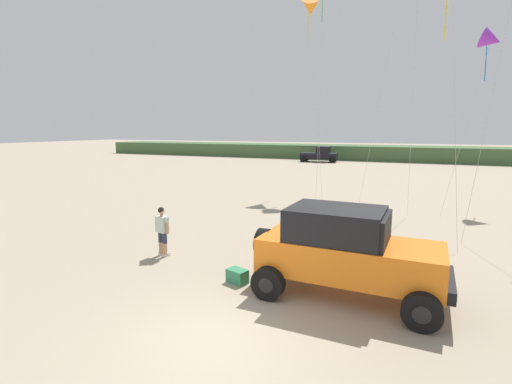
{
  "coord_description": "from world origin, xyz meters",
  "views": [
    {
      "loc": [
        3.5,
        -6.07,
        4.2
      ],
      "look_at": [
        -1.0,
        4.42,
        2.27
      ],
      "focal_mm": 26.31,
      "sensor_mm": 36.0,
      "label": 1
    }
  ],
  "objects_px": {
    "person_watching": "(162,229)",
    "kite_purple_stunt": "(311,7)",
    "cooler_box": "(237,276)",
    "kite_blue_swept": "(491,40)",
    "distant_pickup": "(320,155)",
    "jeep": "(346,250)"
  },
  "relations": [
    {
      "from": "person_watching",
      "to": "kite_purple_stunt",
      "type": "height_order",
      "value": "kite_purple_stunt"
    },
    {
      "from": "person_watching",
      "to": "cooler_box",
      "type": "xyz_separation_m",
      "value": [
        3.26,
        -1.02,
        -0.75
      ]
    },
    {
      "from": "kite_blue_swept",
      "to": "distant_pickup",
      "type": "bearing_deg",
      "value": 122.25
    },
    {
      "from": "distant_pickup",
      "to": "kite_blue_swept",
      "type": "height_order",
      "value": "kite_blue_swept"
    },
    {
      "from": "kite_blue_swept",
      "to": "person_watching",
      "type": "bearing_deg",
      "value": -126.87
    },
    {
      "from": "person_watching",
      "to": "distant_pickup",
      "type": "distance_m",
      "value": 37.96
    },
    {
      "from": "cooler_box",
      "to": "kite_purple_stunt",
      "type": "relative_size",
      "value": 0.04
    },
    {
      "from": "cooler_box",
      "to": "distant_pickup",
      "type": "bearing_deg",
      "value": 117.9
    },
    {
      "from": "kite_purple_stunt",
      "to": "distant_pickup",
      "type": "bearing_deg",
      "value": 101.23
    },
    {
      "from": "person_watching",
      "to": "distant_pickup",
      "type": "height_order",
      "value": "distant_pickup"
    },
    {
      "from": "person_watching",
      "to": "kite_blue_swept",
      "type": "distance_m",
      "value": 19.74
    },
    {
      "from": "person_watching",
      "to": "kite_blue_swept",
      "type": "xyz_separation_m",
      "value": [
        10.84,
        14.46,
        7.94
      ]
    },
    {
      "from": "cooler_box",
      "to": "kite_purple_stunt",
      "type": "distance_m",
      "value": 21.05
    },
    {
      "from": "distant_pickup",
      "to": "kite_blue_swept",
      "type": "bearing_deg",
      "value": -57.75
    },
    {
      "from": "jeep",
      "to": "cooler_box",
      "type": "relative_size",
      "value": 8.73
    },
    {
      "from": "jeep",
      "to": "person_watching",
      "type": "relative_size",
      "value": 2.93
    },
    {
      "from": "jeep",
      "to": "kite_purple_stunt",
      "type": "distance_m",
      "value": 20.78
    },
    {
      "from": "jeep",
      "to": "distant_pickup",
      "type": "bearing_deg",
      "value": 104.56
    },
    {
      "from": "cooler_box",
      "to": "distant_pickup",
      "type": "relative_size",
      "value": 0.12
    },
    {
      "from": "cooler_box",
      "to": "person_watching",
      "type": "bearing_deg",
      "value": -179.94
    },
    {
      "from": "person_watching",
      "to": "distant_pickup",
      "type": "xyz_separation_m",
      "value": [
        -3.86,
        37.76,
        0.0
      ]
    },
    {
      "from": "cooler_box",
      "to": "kite_purple_stunt",
      "type": "xyz_separation_m",
      "value": [
        -2.8,
        17.07,
        11.99
      ]
    }
  ]
}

